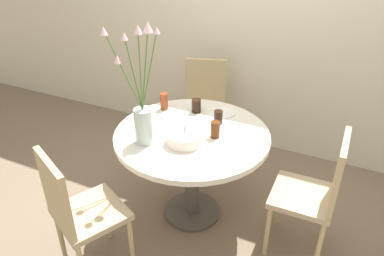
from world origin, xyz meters
The scene contains 13 objects.
ground_plane centered at (0.00, 0.00, 0.00)m, with size 16.00×16.00×0.00m, color #7A6651.
wall_back centered at (0.00, 1.25, 1.30)m, with size 8.00×0.05×2.60m.
dining_table centered at (0.00, 0.00, 0.61)m, with size 1.10×1.10×0.75m.
chair_left_flank centered at (-0.27, 0.85, 0.54)m, with size 0.50×0.50×0.94m.
chair_right_flank centered at (-0.40, -0.80, 0.54)m, with size 0.54×0.54×0.94m.
chair_near_front centered at (0.89, 0.01, 0.54)m, with size 0.40×0.40×0.94m.
birthday_cake centered at (0.01, -0.14, 0.79)m, with size 0.25×0.25×0.12m.
flower_vase centered at (-0.24, -0.25, 0.98)m, with size 0.30×0.31×0.82m.
side_plate centered at (0.10, 0.37, 0.75)m, with size 0.18×0.18×0.01m.
drink_glass_0 centered at (0.17, 0.02, 0.81)m, with size 0.07×0.07×0.12m.
drink_glass_1 centered at (-0.11, 0.31, 0.80)m, with size 0.07×0.07×0.11m.
drink_glass_2 centered at (0.12, 0.21, 0.80)m, with size 0.06×0.06×0.10m.
drink_glass_3 centered at (-0.36, 0.24, 0.81)m, with size 0.06×0.06×0.13m.
Camera 1 is at (0.96, -2.05, 2.10)m, focal length 35.00 mm.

